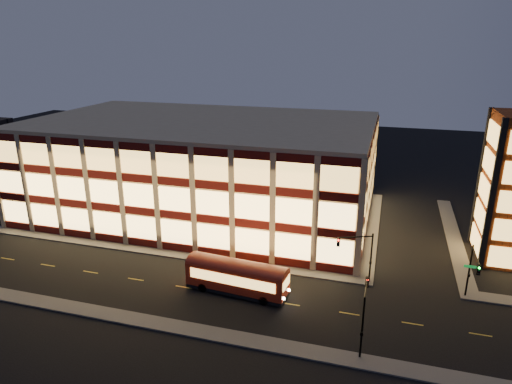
% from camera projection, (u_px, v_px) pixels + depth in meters
% --- Properties ---
extents(ground, '(200.00, 200.00, 0.00)m').
position_uv_depth(ground, '(175.00, 259.00, 56.80)').
color(ground, black).
rests_on(ground, ground).
extents(sidewalk_office_south, '(54.00, 2.00, 0.15)m').
position_uv_depth(sidewalk_office_south, '(157.00, 252.00, 58.49)').
color(sidewalk_office_south, '#514F4C').
rests_on(sidewalk_office_south, ground).
extents(sidewalk_office_east, '(2.00, 30.00, 0.15)m').
position_uv_depth(sidewalk_office_east, '(372.00, 227.00, 66.03)').
color(sidewalk_office_east, '#514F4C').
rests_on(sidewalk_office_east, ground).
extents(sidewalk_tower_west, '(2.00, 30.00, 0.15)m').
position_uv_depth(sidewalk_tower_west, '(453.00, 236.00, 63.07)').
color(sidewalk_tower_west, '#514F4C').
rests_on(sidewalk_tower_west, ground).
extents(sidewalk_near, '(100.00, 2.00, 0.15)m').
position_uv_depth(sidewalk_near, '(117.00, 316.00, 44.96)').
color(sidewalk_near, '#514F4C').
rests_on(sidewalk_near, ground).
extents(office_building, '(50.45, 30.45, 14.50)m').
position_uv_depth(office_building, '(204.00, 166.00, 70.63)').
color(office_building, tan).
rests_on(office_building, ground).
extents(traffic_signal_far, '(3.79, 1.87, 6.00)m').
position_uv_depth(traffic_signal_far, '(359.00, 250.00, 49.72)').
color(traffic_signal_far, black).
rests_on(traffic_signal_far, ground).
extents(traffic_signal_right, '(1.20, 4.37, 6.00)m').
position_uv_depth(traffic_signal_right, '(473.00, 268.00, 45.91)').
color(traffic_signal_right, black).
rests_on(traffic_signal_right, ground).
extents(traffic_signal_near, '(0.32, 4.45, 6.00)m').
position_uv_depth(traffic_signal_near, '(364.00, 307.00, 39.14)').
color(traffic_signal_near, black).
rests_on(traffic_signal_near, ground).
extents(trolley_bus, '(11.20, 3.71, 3.73)m').
position_uv_depth(trolley_bus, '(237.00, 275.00, 48.61)').
color(trolley_bus, maroon).
rests_on(trolley_bus, ground).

